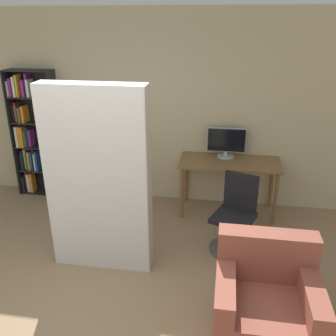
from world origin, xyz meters
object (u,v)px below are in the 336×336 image
at_px(bookshelf, 32,134).
at_px(mattress_near, 99,181).
at_px(monitor, 226,142).
at_px(armchair, 265,302).
at_px(office_chair, 235,221).

height_order(bookshelf, mattress_near, mattress_near).
distance_m(bookshelf, mattress_near, 2.29).
distance_m(monitor, armchair, 2.45).
xyz_separation_m(office_chair, bookshelf, (-3.01, 1.11, 0.58)).
relative_size(bookshelf, armchair, 2.21).
distance_m(monitor, bookshelf, 2.86).
xyz_separation_m(monitor, office_chair, (0.15, -1.08, -0.61)).
height_order(office_chair, armchair, office_chair).
bearing_deg(office_chair, bookshelf, 159.81).
height_order(mattress_near, armchair, mattress_near).
bearing_deg(office_chair, monitor, 97.83).
bearing_deg(mattress_near, armchair, -23.38).
height_order(monitor, armchair, monitor).
relative_size(monitor, mattress_near, 0.26).
relative_size(bookshelf, mattress_near, 0.94).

